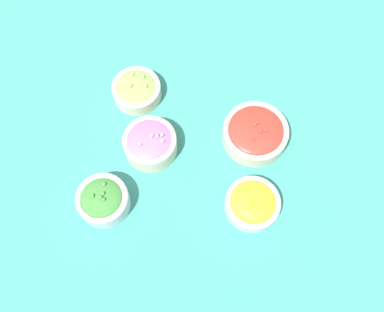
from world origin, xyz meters
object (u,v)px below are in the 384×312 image
object	(u,v)px
bowl_squash	(253,203)
bowl_red_onion	(150,142)
bowl_broccoli	(103,200)
bowl_lettuce	(137,89)
bowl_cherry_tomatoes	(255,133)

from	to	relation	value
bowl_squash	bowl_red_onion	bearing A→B (deg)	165.70
bowl_broccoli	bowl_squash	bearing A→B (deg)	16.75
bowl_red_onion	bowl_lettuce	world-z (taller)	bowl_red_onion
bowl_red_onion	bowl_squash	world-z (taller)	bowl_red_onion
bowl_red_onion	bowl_cherry_tomatoes	world-z (taller)	bowl_red_onion
bowl_squash	bowl_lettuce	bearing A→B (deg)	150.61
bowl_squash	bowl_cherry_tomatoes	distance (m)	0.18
bowl_squash	bowl_broccoli	xyz separation A→B (m)	(-0.32, -0.10, 0.01)
bowl_red_onion	bowl_broccoli	xyz separation A→B (m)	(-0.05, -0.17, -0.00)
bowl_red_onion	bowl_cherry_tomatoes	distance (m)	0.25
bowl_broccoli	bowl_cherry_tomatoes	size ratio (longest dim) A/B	0.75
bowl_squash	bowl_broccoli	size ratio (longest dim) A/B	1.06
bowl_lettuce	bowl_broccoli	size ratio (longest dim) A/B	1.04
bowl_lettuce	bowl_broccoli	distance (m)	0.30
bowl_squash	bowl_broccoli	distance (m)	0.34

